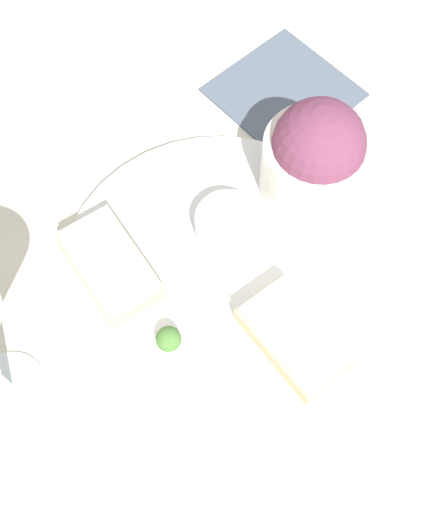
{
  "coord_description": "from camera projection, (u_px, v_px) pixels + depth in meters",
  "views": [
    {
      "loc": [
        0.24,
        -0.08,
        0.54
      ],
      "look_at": [
        0.0,
        0.0,
        0.03
      ],
      "focal_mm": 45.0,
      "sensor_mm": 36.0,
      "label": 1
    }
  ],
  "objects": [
    {
      "name": "sauce_ramekin",
      "position": [
        228.0,
        224.0,
        0.59
      ],
      "size": [
        0.06,
        0.06,
        0.03
      ],
      "color": "white",
      "rests_on": "dinner_plate"
    },
    {
      "name": "dinner_plate",
      "position": [
        220.0,
        269.0,
        0.59
      ],
      "size": [
        0.29,
        0.29,
        0.01
      ],
      "color": "white",
      "rests_on": "ground_plane"
    },
    {
      "name": "salad_bowl",
      "position": [
        316.0,
        155.0,
        0.58
      ],
      "size": [
        0.1,
        0.1,
        0.11
      ],
      "color": "silver",
      "rests_on": "dinner_plate"
    },
    {
      "name": "cheese_toast_near",
      "position": [
        295.0,
        336.0,
        0.54
      ],
      "size": [
        0.11,
        0.08,
        0.03
      ],
      "color": "#D1B27F",
      "rests_on": "dinner_plate"
    },
    {
      "name": "napkin",
      "position": [
        284.0,
        91.0,
        0.69
      ],
      "size": [
        0.17,
        0.17,
        0.01
      ],
      "color": "#4C5666",
      "rests_on": "ground_plane"
    },
    {
      "name": "cheese_toast_far",
      "position": [
        110.0,
        264.0,
        0.57
      ],
      "size": [
        0.11,
        0.08,
        0.03
      ],
      "color": "#D1B27F",
      "rests_on": "dinner_plate"
    },
    {
      "name": "ground_plane",
      "position": [
        220.0,
        272.0,
        0.6
      ],
      "size": [
        4.0,
        4.0,
        0.0
      ],
      "primitive_type": "plane",
      "color": "beige"
    },
    {
      "name": "garnish",
      "position": [
        169.0,
        339.0,
        0.54
      ],
      "size": [
        0.02,
        0.02,
        0.02
      ],
      "color": "#477533",
      "rests_on": "dinner_plate"
    }
  ]
}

